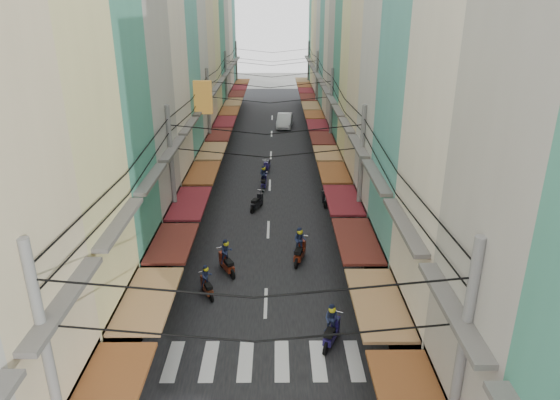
{
  "coord_description": "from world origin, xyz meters",
  "views": [
    {
      "loc": [
        0.52,
        -21.61,
        12.85
      ],
      "look_at": [
        0.7,
        3.89,
        2.79
      ],
      "focal_mm": 32.0,
      "sensor_mm": 36.0,
      "label": 1
    }
  ],
  "objects_px": {
    "bicycle": "(382,295)",
    "market_umbrella": "(412,312)",
    "white_car": "(285,127)",
    "traffic_sign": "(374,230)"
  },
  "relations": [
    {
      "from": "market_umbrella",
      "to": "bicycle",
      "type": "bearing_deg",
      "value": 91.4
    },
    {
      "from": "white_car",
      "to": "traffic_sign",
      "type": "relative_size",
      "value": 1.66
    },
    {
      "from": "white_car",
      "to": "bicycle",
      "type": "bearing_deg",
      "value": -78.28
    },
    {
      "from": "traffic_sign",
      "to": "bicycle",
      "type": "bearing_deg",
      "value": -87.4
    },
    {
      "from": "bicycle",
      "to": "market_umbrella",
      "type": "xyz_separation_m",
      "value": [
        0.11,
        -4.45,
        2.09
      ]
    },
    {
      "from": "market_umbrella",
      "to": "traffic_sign",
      "type": "xyz_separation_m",
      "value": [
        -0.22,
        6.79,
        0.23
      ]
    },
    {
      "from": "market_umbrella",
      "to": "traffic_sign",
      "type": "distance_m",
      "value": 6.8
    },
    {
      "from": "traffic_sign",
      "to": "white_car",
      "type": "bearing_deg",
      "value": 97.05
    },
    {
      "from": "white_car",
      "to": "traffic_sign",
      "type": "height_order",
      "value": "traffic_sign"
    },
    {
      "from": "market_umbrella",
      "to": "traffic_sign",
      "type": "bearing_deg",
      "value": 91.82
    }
  ]
}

